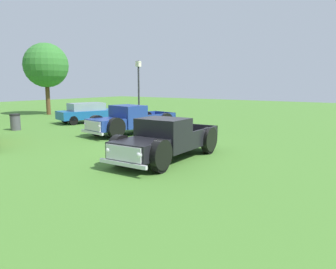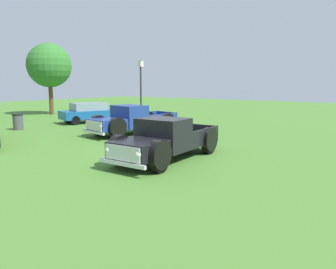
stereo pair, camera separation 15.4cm
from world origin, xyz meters
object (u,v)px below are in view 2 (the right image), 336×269
at_px(trash_can, 18,122).
at_px(oak_tree_center, 49,66).
at_px(pickup_truck_foreground, 162,141).
at_px(pickup_truck_behind_left, 129,121).
at_px(sedan_distant_a, 90,112).
at_px(lamp_post_near, 141,90).

xyz_separation_m(trash_can, oak_tree_center, (6.91, 6.77, 3.73)).
height_order(pickup_truck_foreground, pickup_truck_behind_left, pickup_truck_behind_left).
bearing_deg(sedan_distant_a, pickup_truck_foreground, -119.28).
height_order(pickup_truck_foreground, lamp_post_near, lamp_post_near).
relative_size(lamp_post_near, trash_can, 4.47).
height_order(pickup_truck_behind_left, trash_can, pickup_truck_behind_left).
bearing_deg(pickup_truck_foreground, oak_tree_center, 66.18).
bearing_deg(oak_tree_center, pickup_truck_foreground, -113.82).
distance_m(sedan_distant_a, oak_tree_center, 8.37).
bearing_deg(lamp_post_near, sedan_distant_a, 121.82).
xyz_separation_m(lamp_post_near, trash_can, (-6.85, 3.63, -1.75)).
bearing_deg(trash_can, pickup_truck_foreground, -95.83).
distance_m(pickup_truck_foreground, trash_can, 11.62).
bearing_deg(lamp_post_near, pickup_truck_foreground, -135.40).
relative_size(pickup_truck_foreground, trash_can, 5.28).
bearing_deg(lamp_post_near, trash_can, 152.08).
bearing_deg(pickup_truck_behind_left, pickup_truck_foreground, -126.38).
relative_size(pickup_truck_foreground, lamp_post_near, 1.18).
bearing_deg(trash_can, lamp_post_near, -27.92).
distance_m(pickup_truck_behind_left, trash_can, 6.95).
height_order(lamp_post_near, trash_can, lamp_post_near).
height_order(sedan_distant_a, trash_can, sedan_distant_a).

